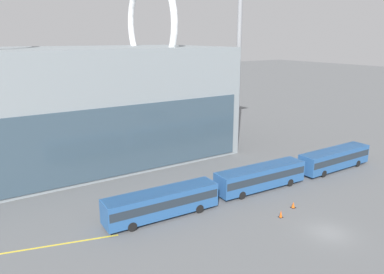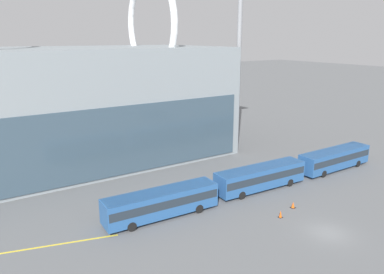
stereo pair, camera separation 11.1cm
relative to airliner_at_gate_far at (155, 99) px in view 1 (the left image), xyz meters
The scene contains 10 objects.
ground_plane 59.91m from the airliner_at_gate_far, 100.70° to the right, with size 440.00×440.00×0.00m, color slate.
airliner_at_gate_far is the anchor object (origin of this frame).
shuttle_bus_0 52.05m from the airliner_at_gate_far, 116.94° to the right, with size 13.14×3.35×3.05m.
shuttle_bus_1 47.39m from the airliner_at_gate_far, 100.96° to the right, with size 13.14×3.32×3.05m.
shuttle_bus_2 47.27m from the airliner_at_gate_far, 83.24° to the right, with size 13.05×2.94×3.05m.
floodlight_mast 32.85m from the airliner_at_gate_far, 89.16° to the right, with size 2.95×2.95×29.48m.
lane_stripe_1 57.71m from the airliner_at_gate_far, 126.90° to the right, with size 11.12×0.25×0.01m, color yellow.
lane_stripe_3 49.31m from the airliner_at_gate_far, 117.50° to the right, with size 8.01×0.25×0.01m, color yellow.
traffic_cone_0 55.24m from the airliner_at_gate_far, 103.27° to the right, with size 0.45×0.45×0.82m.
traffic_cone_2 53.73m from the airliner_at_gate_far, 100.38° to the right, with size 0.54×0.54×0.72m.
Camera 1 is at (-30.28, -21.02, 19.20)m, focal length 35.00 mm.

